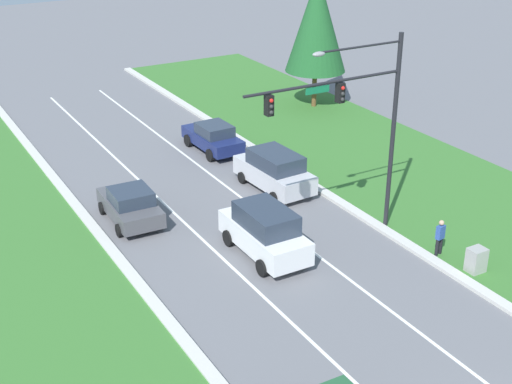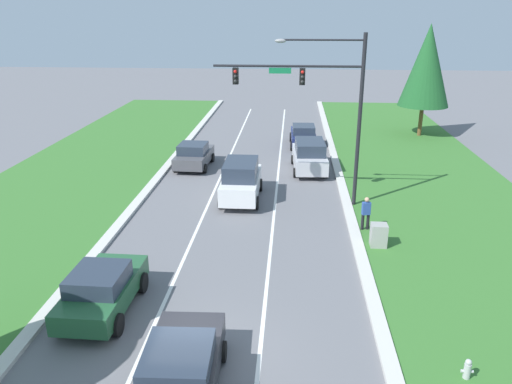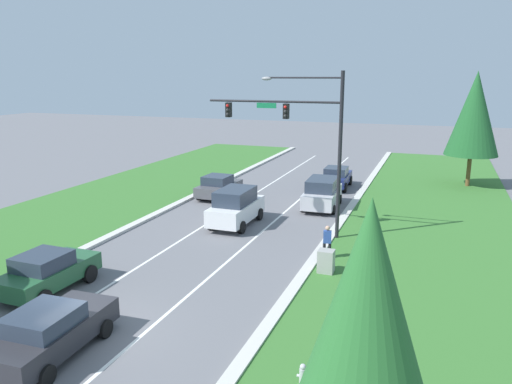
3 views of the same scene
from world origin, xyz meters
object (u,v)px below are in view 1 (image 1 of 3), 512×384
(utility_cabinet, at_px, (476,261))
(white_suv, at_px, (265,231))
(conifer_far_right_tree, at_px, (317,22))
(silver_suv, at_px, (275,170))
(graphite_sedan, at_px, (130,205))
(traffic_signal_mast, at_px, (358,111))
(navy_sedan, at_px, (213,137))
(pedestrian, at_px, (440,236))

(utility_cabinet, bearing_deg, white_suv, 140.06)
(conifer_far_right_tree, bearing_deg, silver_suv, -132.56)
(white_suv, xyz_separation_m, graphite_sedan, (-3.74, 5.82, -0.30))
(white_suv, xyz_separation_m, conifer_far_right_tree, (13.29, 15.83, 4.63))
(traffic_signal_mast, xyz_separation_m, silver_suv, (-0.22, 6.12, -4.82))
(traffic_signal_mast, relative_size, white_suv, 1.89)
(utility_cabinet, distance_m, conifer_far_right_tree, 22.98)
(utility_cabinet, relative_size, conifer_far_right_tree, 0.12)
(silver_suv, relative_size, conifer_far_right_tree, 0.54)
(silver_suv, bearing_deg, graphite_sedan, 175.25)
(traffic_signal_mast, relative_size, conifer_far_right_tree, 0.99)
(traffic_signal_mast, height_order, utility_cabinet, traffic_signal_mast)
(silver_suv, xyz_separation_m, graphite_sedan, (-7.63, 0.23, -0.20))
(traffic_signal_mast, height_order, navy_sedan, traffic_signal_mast)
(silver_suv, height_order, graphite_sedan, silver_suv)
(navy_sedan, bearing_deg, white_suv, -108.38)
(pedestrian, relative_size, conifer_far_right_tree, 0.19)
(utility_cabinet, xyz_separation_m, pedestrian, (-0.34, 1.76, 0.38))
(traffic_signal_mast, distance_m, conifer_far_right_tree, 18.76)
(white_suv, height_order, utility_cabinet, white_suv)
(traffic_signal_mast, bearing_deg, navy_sedan, 92.34)
(utility_cabinet, bearing_deg, graphite_sedan, 132.35)
(white_suv, distance_m, navy_sedan, 12.42)
(graphite_sedan, distance_m, pedestrian, 13.86)
(graphite_sedan, height_order, pedestrian, pedestrian)
(traffic_signal_mast, bearing_deg, utility_cabinet, -63.48)
(traffic_signal_mast, relative_size, pedestrian, 5.24)
(utility_cabinet, xyz_separation_m, conifer_far_right_tree, (6.68, 21.37, 5.19))
(traffic_signal_mast, xyz_separation_m, navy_sedan, (-0.51, 12.41, -4.98))
(white_suv, height_order, pedestrian, white_suv)
(traffic_signal_mast, distance_m, silver_suv, 7.79)
(silver_suv, height_order, white_suv, white_suv)
(utility_cabinet, height_order, conifer_far_right_tree, conifer_far_right_tree)
(traffic_signal_mast, distance_m, pedestrian, 6.26)
(silver_suv, bearing_deg, utility_cabinet, -79.31)
(graphite_sedan, bearing_deg, utility_cabinet, -45.56)
(traffic_signal_mast, bearing_deg, white_suv, 172.75)
(pedestrian, bearing_deg, white_suv, -41.82)
(utility_cabinet, bearing_deg, conifer_far_right_tree, 72.63)
(utility_cabinet, relative_size, pedestrian, 0.66)
(white_suv, height_order, graphite_sedan, white_suv)
(pedestrian, bearing_deg, silver_suv, -86.54)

